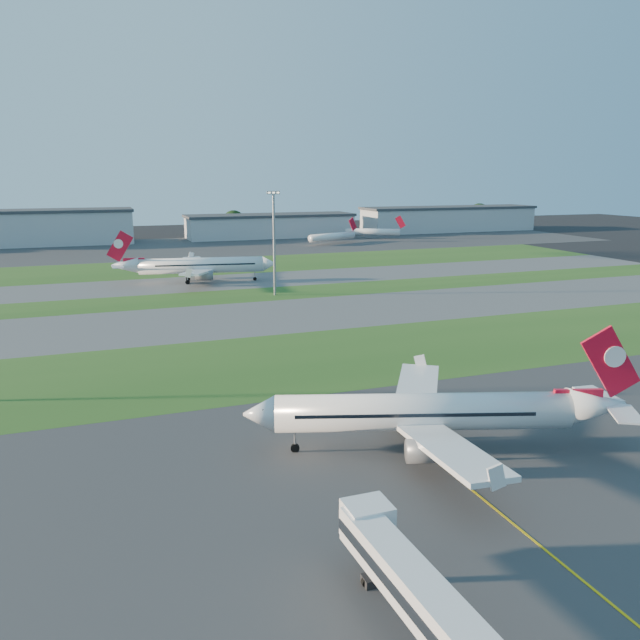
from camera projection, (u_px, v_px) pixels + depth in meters
name	position (u px, v px, depth m)	size (l,w,h in m)	color
ground	(455.00, 528.00, 53.45)	(700.00, 700.00, 0.00)	black
apron_near	(455.00, 528.00, 53.45)	(300.00, 70.00, 0.01)	#333335
grass_strip_a	(282.00, 362.00, 101.03)	(300.00, 34.00, 0.01)	#264F1A
taxiway_a	(237.00, 319.00, 131.22)	(300.00, 32.00, 0.01)	#515154
grass_strip_b	(214.00, 298.00, 154.09)	(300.00, 18.00, 0.01)	#264F1A
taxiway_b	(200.00, 283.00, 174.22)	(300.00, 26.00, 0.01)	#515154
grass_strip_c	(183.00, 268.00, 204.41)	(300.00, 40.00, 0.01)	#264F1A
apron_far	(163.00, 248.00, 259.31)	(400.00, 80.00, 0.01)	#333335
yellow_line	(504.00, 517.00, 55.13)	(0.25, 60.00, 0.02)	gold
jet_bridge	(454.00, 636.00, 35.33)	(4.20, 26.90, 6.20)	silver
airliner_parked	(426.00, 413.00, 67.61)	(38.41, 32.38, 12.39)	white
airliner_taxiing	(200.00, 266.00, 175.28)	(42.38, 35.67, 13.30)	white
mini_jet_near	(333.00, 236.00, 274.36)	(26.96, 13.20, 9.48)	white
mini_jet_far	(373.00, 232.00, 297.27)	(26.20, 14.79, 9.48)	white
light_mast_centre	(274.00, 236.00, 153.93)	(3.20, 0.70, 25.80)	gray
hangar_west	(48.00, 227.00, 269.98)	(71.40, 23.00, 15.20)	#A3A5AA
hangar_east	(270.00, 226.00, 303.86)	(81.60, 23.00, 11.20)	#A3A5AA
hangar_far_east	(449.00, 219.00, 337.06)	(96.90, 23.00, 13.20)	#A3A5AA
tree_mid_west	(108.00, 228.00, 288.81)	(9.90, 9.90, 10.80)	black
tree_mid_east	(234.00, 222.00, 311.39)	(11.55, 11.55, 12.60)	black
tree_east	(372.00, 220.00, 334.78)	(10.45, 10.45, 11.40)	black
tree_far_east	(479.00, 214.00, 361.54)	(12.65, 12.65, 13.80)	black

